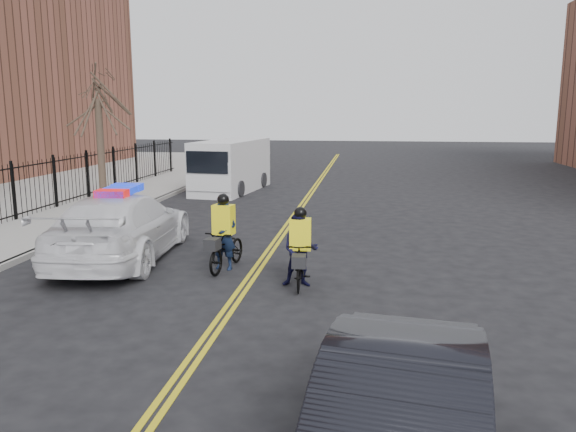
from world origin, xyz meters
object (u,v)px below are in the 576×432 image
Objects in this scene: police_cruiser at (122,226)px; cyclist_far at (300,255)px; cargo_van at (230,167)px; cyclist_near at (224,243)px; dark_sedan at (399,432)px.

police_cruiser reaches higher than cyclist_far.
cargo_van reaches higher than cyclist_near.
cargo_van is 3.03× the size of cyclist_near.
police_cruiser is at bearing 178.95° from cyclist_near.
police_cruiser is at bearing 157.18° from cyclist_far.
dark_sedan is at bearing -64.86° from cargo_van.
police_cruiser is 3.45× the size of cyclist_far.
cyclist_near is at bearing 164.67° from police_cruiser.
dark_sedan is 2.60× the size of cyclist_far.
cargo_van is (-0.23, 12.19, 0.30)m from police_cruiser.
dark_sedan is 6.82m from cyclist_far.
cargo_van is 13.05m from cyclist_near.
cargo_van is 14.62m from cyclist_far.
dark_sedan is at bearing -55.16° from cyclist_near.
dark_sedan is 21.42m from cargo_van.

